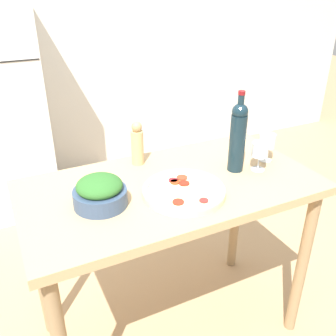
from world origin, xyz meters
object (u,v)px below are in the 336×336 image
at_px(wine_glass_far, 267,142).
at_px(wine_glass_near, 260,151).
at_px(homemade_pizza, 184,191).
at_px(salad_bowl, 100,192).
at_px(wine_bottle, 238,136).
at_px(pepper_mill, 137,144).

bearing_deg(wine_glass_far, wine_glass_near, -145.37).
relative_size(wine_glass_near, homemade_pizza, 0.39).
bearing_deg(salad_bowl, wine_glass_near, -2.26).
bearing_deg(homemade_pizza, wine_glass_far, 12.29).
distance_m(wine_bottle, wine_glass_far, 0.20).
bearing_deg(pepper_mill, wine_glass_far, -22.64).
xyz_separation_m(wine_glass_near, homemade_pizza, (-0.41, -0.05, -0.08)).
bearing_deg(wine_glass_near, wine_glass_far, 34.63).
xyz_separation_m(salad_bowl, homemade_pizza, (0.33, -0.07, -0.04)).
relative_size(wine_glass_far, salad_bowl, 0.64).
relative_size(wine_glass_near, pepper_mill, 0.64).
distance_m(pepper_mill, homemade_pizza, 0.36).
bearing_deg(wine_bottle, pepper_mill, 146.06).
xyz_separation_m(wine_glass_far, salad_bowl, (-0.84, -0.04, -0.04)).
distance_m(wine_glass_far, salad_bowl, 0.84).
relative_size(wine_glass_far, pepper_mill, 0.64).
height_order(wine_glass_far, pepper_mill, pepper_mill).
bearing_deg(wine_bottle, wine_glass_near, -26.67).
height_order(wine_bottle, wine_glass_near, wine_bottle).
xyz_separation_m(wine_bottle, wine_glass_far, (0.19, 0.02, -0.07)).
height_order(wine_glass_near, wine_glass_far, same).
xyz_separation_m(wine_glass_near, wine_glass_far, (0.10, 0.07, 0.00)).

